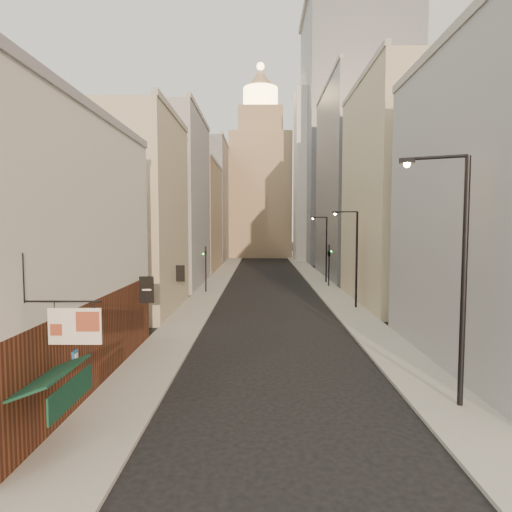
{
  "coord_description": "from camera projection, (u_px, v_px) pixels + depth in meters",
  "views": [
    {
      "loc": [
        -0.95,
        -9.53,
        7.14
      ],
      "look_at": [
        -1.26,
        19.88,
        5.08
      ],
      "focal_mm": 30.0,
      "sensor_mm": 36.0,
      "label": 1
    }
  ],
  "objects": [
    {
      "name": "left_bldg_grey",
      "position": [
        169.0,
        202.0,
        51.31
      ],
      "size": [
        8.0,
        16.0,
        20.0
      ],
      "primitive_type": "cube",
      "color": "gray",
      "rests_on": "ground"
    },
    {
      "name": "white_tower",
      "position": [
        315.0,
        169.0,
        86.39
      ],
      "size": [
        8.0,
        8.0,
        41.5
      ],
      "color": "silver",
      "rests_on": "ground"
    },
    {
      "name": "clock_tower",
      "position": [
        260.0,
        181.0,
        100.54
      ],
      "size": [
        14.0,
        14.0,
        44.9
      ],
      "color": "#987E5E",
      "rests_on": "ground"
    },
    {
      "name": "streetlamp_far",
      "position": [
        325.0,
        246.0,
        52.84
      ],
      "size": [
        2.13,
        0.72,
        8.28
      ],
      "rotation": [
        0.0,
        0.0,
        0.26
      ],
      "color": "black",
      "rests_on": "ground"
    },
    {
      "name": "left_bldg_tan",
      "position": [
        193.0,
        218.0,
        69.37
      ],
      "size": [
        8.0,
        18.0,
        17.0
      ],
      "primitive_type": "cube",
      "color": "#987E5E",
      "rests_on": "ground"
    },
    {
      "name": "sidewalk_left",
      "position": [
        224.0,
        273.0,
        64.92
      ],
      "size": [
        3.0,
        140.0,
        0.15
      ],
      "primitive_type": "cube",
      "color": "gray",
      "rests_on": "ground"
    },
    {
      "name": "traffic_light_right",
      "position": [
        329.0,
        255.0,
        49.76
      ],
      "size": [
        0.67,
        0.67,
        5.0
      ],
      "rotation": [
        0.0,
        0.0,
        3.52
      ],
      "color": "black",
      "rests_on": "ground"
    },
    {
      "name": "right_bldg_beige",
      "position": [
        402.0,
        195.0,
        39.09
      ],
      "size": [
        8.0,
        16.0,
        20.0
      ],
      "primitive_type": "cube",
      "color": "tan",
      "rests_on": "ground"
    },
    {
      "name": "streetlamp_mid",
      "position": [
        354.0,
        253.0,
        36.59
      ],
      "size": [
        2.14,
        0.83,
        8.42
      ],
      "rotation": [
        0.0,
        0.0,
        -0.31
      ],
      "color": "black",
      "rests_on": "ground"
    },
    {
      "name": "highrise",
      "position": [
        355.0,
        134.0,
        85.81
      ],
      "size": [
        21.0,
        23.0,
        51.2
      ],
      "color": "gray",
      "rests_on": "ground"
    },
    {
      "name": "left_bldg_beige",
      "position": [
        128.0,
        216.0,
        35.49
      ],
      "size": [
        8.0,
        12.0,
        16.0
      ],
      "primitive_type": "cube",
      "color": "tan",
      "rests_on": "ground"
    },
    {
      "name": "sidewalk_right",
      "position": [
        310.0,
        273.0,
        64.78
      ],
      "size": [
        3.0,
        140.0,
        0.15
      ],
      "primitive_type": "cube",
      "color": "gray",
      "rests_on": "ground"
    },
    {
      "name": "streetlamp_near",
      "position": [
        457.0,
        265.0,
        16.44
      ],
      "size": [
        2.45,
        1.15,
        9.85
      ],
      "rotation": [
        0.0,
        0.0,
        -0.38
      ],
      "color": "black",
      "rests_on": "ground"
    },
    {
      "name": "right_bldg_wingrid",
      "position": [
        355.0,
        183.0,
        58.83
      ],
      "size": [
        8.0,
        20.0,
        26.0
      ],
      "primitive_type": "cube",
      "color": "gray",
      "rests_on": "ground"
    },
    {
      "name": "near_building_left",
      "position": [
        31.0,
        252.0,
        18.66
      ],
      "size": [
        8.3,
        23.04,
        12.3
      ],
      "color": "brown",
      "rests_on": "ground"
    },
    {
      "name": "left_bldg_wingrid",
      "position": [
        208.0,
        203.0,
        89.08
      ],
      "size": [
        8.0,
        20.0,
        24.0
      ],
      "primitive_type": "cube",
      "color": "gray",
      "rests_on": "ground"
    },
    {
      "name": "traffic_light_left",
      "position": [
        206.0,
        259.0,
        45.37
      ],
      "size": [
        0.61,
        0.57,
        5.0
      ],
      "rotation": [
        0.0,
        0.0,
        2.83
      ],
      "color": "black",
      "rests_on": "ground"
    }
  ]
}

